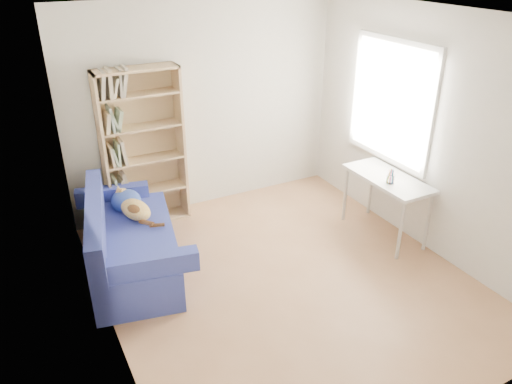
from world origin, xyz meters
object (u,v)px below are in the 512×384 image
Objects in this scene: desk at (387,184)px; pen_cup at (391,178)px; bookshelf at (144,155)px; sofa at (129,241)px.

pen_cup is at bearing -125.04° from desk.
desk is (2.35, -1.60, -0.22)m from bookshelf.
sofa is at bearing -117.96° from bookshelf.
sofa is 11.29× the size of pen_cup.
bookshelf is at bearing 142.50° from pen_cup.
sofa is 1.75× the size of desk.
bookshelf is at bearing 73.40° from sofa.
pen_cup is (2.74, -0.83, 0.48)m from sofa.
desk is 6.46× the size of pen_cup.
pen_cup is (2.26, -1.73, -0.07)m from bookshelf.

